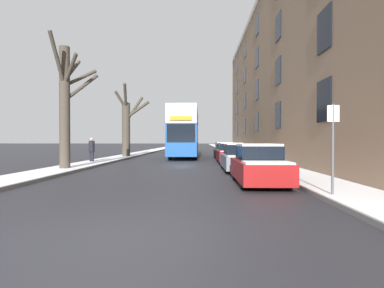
% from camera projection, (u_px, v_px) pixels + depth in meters
% --- Properties ---
extents(ground_plane, '(320.00, 320.00, 0.00)m').
position_uv_depth(ground_plane, '(108.00, 240.00, 4.81)').
color(ground_plane, '#28282D').
extents(sidewalk_left, '(2.06, 130.00, 0.16)m').
position_uv_depth(sidewalk_left, '(163.00, 148.00, 57.95)').
color(sidewalk_left, slate).
rests_on(sidewalk_left, ground).
extents(sidewalk_right, '(2.06, 130.00, 0.16)m').
position_uv_depth(sidewalk_right, '(223.00, 148.00, 57.62)').
color(sidewalk_right, slate).
rests_on(sidewalk_right, ground).
extents(terrace_facade_right, '(9.10, 43.16, 15.05)m').
position_uv_depth(terrace_facade_right, '(306.00, 77.00, 27.78)').
color(terrace_facade_right, '#8C7056').
rests_on(terrace_facade_right, ground).
extents(bare_tree_left_0, '(1.71, 3.44, 6.85)m').
position_uv_depth(bare_tree_left_0, '(66.00, 103.00, 15.74)').
color(bare_tree_left_0, '#423A30').
rests_on(bare_tree_left_0, ground).
extents(bare_tree_left_1, '(3.15, 3.34, 6.72)m').
position_uv_depth(bare_tree_left_1, '(127.00, 125.00, 28.07)').
color(bare_tree_left_1, '#423A30').
rests_on(bare_tree_left_1, ground).
extents(double_decker_bus, '(2.50, 11.09, 4.53)m').
position_uv_depth(double_decker_bus, '(185.00, 131.00, 28.62)').
color(double_decker_bus, '#194C99').
rests_on(double_decker_bus, ground).
extents(parked_car_0, '(1.68, 3.93, 1.49)m').
position_uv_depth(parked_car_0, '(259.00, 166.00, 11.02)').
color(parked_car_0, maroon).
rests_on(parked_car_0, ground).
extents(parked_car_1, '(1.89, 4.34, 1.44)m').
position_uv_depth(parked_car_1, '(241.00, 158.00, 15.98)').
color(parked_car_1, slate).
rests_on(parked_car_1, ground).
extents(parked_car_2, '(1.82, 4.07, 1.45)m').
position_uv_depth(parked_car_2, '(230.00, 154.00, 21.38)').
color(parked_car_2, maroon).
rests_on(parked_car_2, ground).
extents(parked_car_3, '(1.70, 4.58, 1.45)m').
position_uv_depth(parked_car_3, '(224.00, 151.00, 27.20)').
color(parked_car_3, black).
rests_on(parked_car_3, ground).
extents(oncoming_van, '(2.00, 5.57, 2.44)m').
position_uv_depth(oncoming_van, '(181.00, 143.00, 44.10)').
color(oncoming_van, '#9EA3AD').
rests_on(oncoming_van, ground).
extents(pedestrian_left_sidewalk, '(0.39, 0.39, 1.81)m').
position_uv_depth(pedestrian_left_sidewalk, '(92.00, 149.00, 20.75)').
color(pedestrian_left_sidewalk, black).
rests_on(pedestrian_left_sidewalk, ground).
extents(street_sign_post, '(0.32, 0.07, 2.58)m').
position_uv_depth(street_sign_post, '(333.00, 145.00, 8.00)').
color(street_sign_post, '#4C4F54').
rests_on(street_sign_post, ground).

